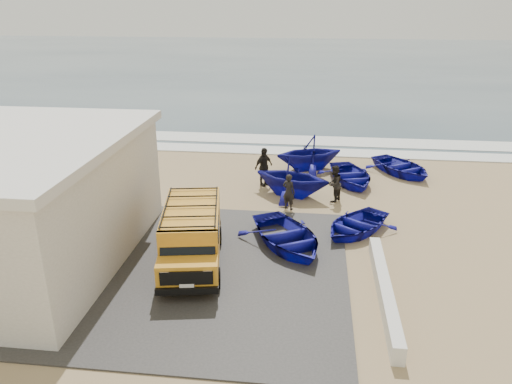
{
  "coord_description": "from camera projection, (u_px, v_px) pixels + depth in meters",
  "views": [
    {
      "loc": [
        2.71,
        -16.14,
        8.42
      ],
      "look_at": [
        0.52,
        2.23,
        1.2
      ],
      "focal_mm": 35.0,
      "sensor_mm": 36.0,
      "label": 1
    }
  ],
  "objects": [
    {
      "name": "boat_far_left",
      "position": [
        309.0,
        153.0,
        25.89
      ],
      "size": [
        4.37,
        4.11,
        1.84
      ],
      "primitive_type": "imported",
      "rotation": [
        0.0,
        0.0,
        -1.18
      ],
      "color": "#131497",
      "rests_on": "ground"
    },
    {
      "name": "fisherman_middle",
      "position": [
        334.0,
        184.0,
        21.84
      ],
      "size": [
        0.91,
        0.99,
        1.63
      ],
      "primitive_type": "imported",
      "rotation": [
        0.0,
        0.0,
        -2.03
      ],
      "color": "black",
      "rests_on": "ground"
    },
    {
      "name": "boat_near_right",
      "position": [
        355.0,
        224.0,
        19.04
      ],
      "size": [
        3.93,
        4.12,
        0.69
      ],
      "primitive_type": "imported",
      "rotation": [
        0.0,
        0.0,
        -0.64
      ],
      "color": "#131497",
      "rests_on": "ground"
    },
    {
      "name": "van",
      "position": [
        192.0,
        234.0,
        16.62
      ],
      "size": [
        2.61,
        4.95,
        2.02
      ],
      "rotation": [
        0.0,
        0.0,
        0.17
      ],
      "color": "orange",
      "rests_on": "ground"
    },
    {
      "name": "fisherman_front",
      "position": [
        289.0,
        192.0,
        21.03
      ],
      "size": [
        0.68,
        0.59,
        1.57
      ],
      "primitive_type": "imported",
      "rotation": [
        0.0,
        0.0,
        2.69
      ],
      "color": "black",
      "rests_on": "ground"
    },
    {
      "name": "building",
      "position": [
        0.0,
        201.0,
        16.48
      ],
      "size": [
        8.4,
        9.4,
        4.3
      ],
      "color": "silver",
      "rests_on": "ground"
    },
    {
      "name": "parapet",
      "position": [
        384.0,
        291.0,
        14.86
      ],
      "size": [
        0.35,
        6.0,
        0.55
      ],
      "primitive_type": "cube",
      "color": "silver",
      "rests_on": "ground"
    },
    {
      "name": "surf_wash",
      "position": [
        271.0,
        139.0,
        31.69
      ],
      "size": [
        180.0,
        2.2,
        0.04
      ],
      "primitive_type": "cube",
      "color": "white",
      "rests_on": "ground"
    },
    {
      "name": "ocean",
      "position": [
        298.0,
        62.0,
        70.08
      ],
      "size": [
        180.0,
        88.0,
        0.01
      ],
      "primitive_type": "cube",
      "color": "#385166",
      "rests_on": "ground"
    },
    {
      "name": "boat_near_left",
      "position": [
        287.0,
        236.0,
        17.92
      ],
      "size": [
        4.44,
        4.88,
        0.83
      ],
      "primitive_type": "imported",
      "rotation": [
        0.0,
        0.0,
        0.51
      ],
      "color": "#131497",
      "rests_on": "ground"
    },
    {
      "name": "ground",
      "position": [
        235.0,
        244.0,
        18.29
      ],
      "size": [
        160.0,
        160.0,
        0.0
      ],
      "primitive_type": "plane",
      "color": "tan"
    },
    {
      "name": "boat_mid_left",
      "position": [
        292.0,
        177.0,
        22.43
      ],
      "size": [
        4.27,
        3.98,
        1.83
      ],
      "primitive_type": "imported",
      "rotation": [
        0.0,
        0.0,
        1.23
      ],
      "color": "#131497",
      "rests_on": "ground"
    },
    {
      "name": "surf_line",
      "position": [
        267.0,
        150.0,
        29.38
      ],
      "size": [
        180.0,
        1.6,
        0.06
      ],
      "primitive_type": "cube",
      "color": "white",
      "rests_on": "ground"
    },
    {
      "name": "slab",
      "position": [
        166.0,
        267.0,
        16.65
      ],
      "size": [
        12.0,
        10.0,
        0.05
      ],
      "primitive_type": "cube",
      "color": "#3A3735",
      "rests_on": "ground"
    },
    {
      "name": "fisherman_back",
      "position": [
        264.0,
        167.0,
        23.69
      ],
      "size": [
        1.05,
        1.12,
        1.85
      ],
      "primitive_type": "imported",
      "rotation": [
        0.0,
        0.0,
        0.87
      ],
      "color": "black",
      "rests_on": "ground"
    },
    {
      "name": "boat_mid_right",
      "position": [
        350.0,
        175.0,
        24.15
      ],
      "size": [
        3.57,
        4.31,
        0.77
      ],
      "primitive_type": "imported",
      "rotation": [
        0.0,
        0.0,
        0.27
      ],
      "color": "#131497",
      "rests_on": "ground"
    },
    {
      "name": "boat_far_right",
      "position": [
        401.0,
        167.0,
        25.4
      ],
      "size": [
        4.22,
        4.55,
        0.77
      ],
      "primitive_type": "imported",
      "rotation": [
        0.0,
        0.0,
        0.56
      ],
      "color": "#131497",
      "rests_on": "ground"
    }
  ]
}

